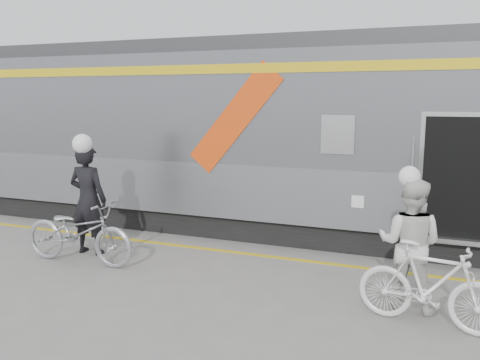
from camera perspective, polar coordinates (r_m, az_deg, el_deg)
The scene contains 9 objects.
ground at distance 7.60m, azimuth -1.48°, elevation -13.30°, with size 90.00×90.00×0.00m, color slate.
train at distance 10.84m, azimuth 11.39°, elevation 4.57°, with size 24.00×3.17×4.10m.
safety_strip at distance 9.49m, azimuth 3.68°, elevation -8.60°, with size 24.00×0.12×0.01m, color gold.
man at distance 9.86m, azimuth -16.68°, elevation -2.11°, with size 0.75×0.49×2.07m, color black.
bicycle_left at distance 9.43m, azimuth -17.66°, elevation -5.58°, with size 0.75×2.16×1.14m, color #A8AAB0.
woman at distance 7.44m, azimuth 18.52°, elevation -6.82°, with size 0.89×0.69×1.83m, color silver.
bicycle_right at distance 7.02m, azimuth 20.59°, elevation -11.02°, with size 0.52×1.85×1.11m, color silver.
helmet_man at distance 9.70m, azimuth -17.02°, elevation 4.92°, with size 0.36×0.36×0.36m, color white.
helmet_woman at distance 7.22m, azimuth 18.96°, elevation 1.32°, with size 0.29×0.29×0.29m, color white.
Camera 1 is at (2.76, -6.44, 2.93)m, focal length 38.00 mm.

